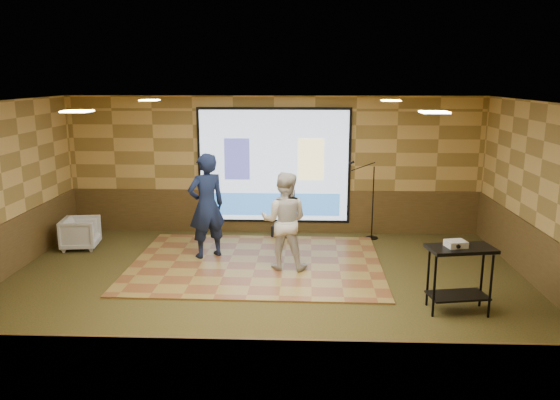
{
  "coord_description": "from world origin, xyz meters",
  "views": [
    {
      "loc": [
        0.59,
        -8.25,
        3.39
      ],
      "look_at": [
        0.23,
        0.97,
        1.3
      ],
      "focal_mm": 35.0,
      "sensor_mm": 36.0,
      "label": 1
    }
  ],
  "objects_px": {
    "banquet_chair": "(81,233)",
    "mic_stand": "(370,216)",
    "dance_floor": "(256,263)",
    "projector": "(456,244)",
    "av_table": "(460,266)",
    "duffel_bag": "(282,232)",
    "projector_screen": "(274,167)",
    "player_left": "(207,206)",
    "player_right": "(284,221)"
  },
  "relations": [
    {
      "from": "av_table",
      "to": "banquet_chair",
      "type": "height_order",
      "value": "av_table"
    },
    {
      "from": "dance_floor",
      "to": "av_table",
      "type": "relative_size",
      "value": 4.6
    },
    {
      "from": "av_table",
      "to": "projector",
      "type": "relative_size",
      "value": 3.57
    },
    {
      "from": "duffel_bag",
      "to": "projector_screen",
      "type": "bearing_deg",
      "value": 117.48
    },
    {
      "from": "mic_stand",
      "to": "av_table",
      "type": "bearing_deg",
      "value": -90.22
    },
    {
      "from": "player_left",
      "to": "duffel_bag",
      "type": "distance_m",
      "value": 2.17
    },
    {
      "from": "av_table",
      "to": "mic_stand",
      "type": "height_order",
      "value": "mic_stand"
    },
    {
      "from": "dance_floor",
      "to": "projector",
      "type": "xyz_separation_m",
      "value": [
        3.05,
        -1.95,
        1.02
      ]
    },
    {
      "from": "player_right",
      "to": "mic_stand",
      "type": "relative_size",
      "value": 1.03
    },
    {
      "from": "av_table",
      "to": "mic_stand",
      "type": "relative_size",
      "value": 0.59
    },
    {
      "from": "projector_screen",
      "to": "dance_floor",
      "type": "relative_size",
      "value": 0.73
    },
    {
      "from": "banquet_chair",
      "to": "projector",
      "type": "bearing_deg",
      "value": -119.82
    },
    {
      "from": "projector_screen",
      "to": "dance_floor",
      "type": "bearing_deg",
      "value": -95.96
    },
    {
      "from": "player_left",
      "to": "banquet_chair",
      "type": "relative_size",
      "value": 2.86
    },
    {
      "from": "projector_screen",
      "to": "player_right",
      "type": "xyz_separation_m",
      "value": [
        0.3,
        -2.38,
        -0.57
      ]
    },
    {
      "from": "mic_stand",
      "to": "player_right",
      "type": "bearing_deg",
      "value": -144.34
    },
    {
      "from": "banquet_chair",
      "to": "mic_stand",
      "type": "bearing_deg",
      "value": -88.3
    },
    {
      "from": "projector_screen",
      "to": "player_left",
      "type": "bearing_deg",
      "value": -123.25
    },
    {
      "from": "banquet_chair",
      "to": "duffel_bag",
      "type": "relative_size",
      "value": 1.63
    },
    {
      "from": "mic_stand",
      "to": "dance_floor",
      "type": "bearing_deg",
      "value": -155.65
    },
    {
      "from": "av_table",
      "to": "duffel_bag",
      "type": "distance_m",
      "value": 4.61
    },
    {
      "from": "duffel_bag",
      "to": "projector",
      "type": "bearing_deg",
      "value": -54.49
    },
    {
      "from": "dance_floor",
      "to": "banquet_chair",
      "type": "bearing_deg",
      "value": 167.22
    },
    {
      "from": "projector_screen",
      "to": "av_table",
      "type": "relative_size",
      "value": 3.34
    },
    {
      "from": "dance_floor",
      "to": "banquet_chair",
      "type": "height_order",
      "value": "banquet_chair"
    },
    {
      "from": "dance_floor",
      "to": "player_left",
      "type": "xyz_separation_m",
      "value": [
        -0.96,
        0.32,
        1.01
      ]
    },
    {
      "from": "projector_screen",
      "to": "duffel_bag",
      "type": "relative_size",
      "value": 7.78
    },
    {
      "from": "projector_screen",
      "to": "player_left",
      "type": "distance_m",
      "value": 2.19
    },
    {
      "from": "av_table",
      "to": "banquet_chair",
      "type": "bearing_deg",
      "value": 157.66
    },
    {
      "from": "duffel_bag",
      "to": "dance_floor",
      "type": "bearing_deg",
      "value": -103.61
    },
    {
      "from": "mic_stand",
      "to": "duffel_bag",
      "type": "relative_size",
      "value": 3.95
    },
    {
      "from": "projector",
      "to": "projector_screen",
      "type": "bearing_deg",
      "value": 111.96
    },
    {
      "from": "projector_screen",
      "to": "duffel_bag",
      "type": "distance_m",
      "value": 1.41
    },
    {
      "from": "player_left",
      "to": "mic_stand",
      "type": "distance_m",
      "value": 3.58
    },
    {
      "from": "av_table",
      "to": "projector",
      "type": "height_order",
      "value": "projector"
    },
    {
      "from": "dance_floor",
      "to": "projector",
      "type": "distance_m",
      "value": 3.76
    },
    {
      "from": "av_table",
      "to": "mic_stand",
      "type": "bearing_deg",
      "value": 102.94
    },
    {
      "from": "dance_floor",
      "to": "projector",
      "type": "bearing_deg",
      "value": -32.55
    },
    {
      "from": "banquet_chair",
      "to": "duffel_bag",
      "type": "distance_m",
      "value": 4.14
    },
    {
      "from": "player_right",
      "to": "projector_screen",
      "type": "bearing_deg",
      "value": -75.35
    },
    {
      "from": "projector",
      "to": "banquet_chair",
      "type": "xyz_separation_m",
      "value": [
        -6.67,
        2.77,
        -0.72
      ]
    },
    {
      "from": "banquet_chair",
      "to": "duffel_bag",
      "type": "height_order",
      "value": "banquet_chair"
    },
    {
      "from": "mic_stand",
      "to": "banquet_chair",
      "type": "height_order",
      "value": "mic_stand"
    },
    {
      "from": "dance_floor",
      "to": "player_right",
      "type": "distance_m",
      "value": 1.06
    },
    {
      "from": "dance_floor",
      "to": "mic_stand",
      "type": "distance_m",
      "value": 2.91
    },
    {
      "from": "projector_screen",
      "to": "banquet_chair",
      "type": "relative_size",
      "value": 4.78
    },
    {
      "from": "player_right",
      "to": "mic_stand",
      "type": "height_order",
      "value": "player_right"
    },
    {
      "from": "projector_screen",
      "to": "banquet_chair",
      "type": "distance_m",
      "value": 4.21
    },
    {
      "from": "player_left",
      "to": "av_table",
      "type": "relative_size",
      "value": 2.0
    },
    {
      "from": "player_right",
      "to": "duffel_bag",
      "type": "height_order",
      "value": "player_right"
    }
  ]
}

